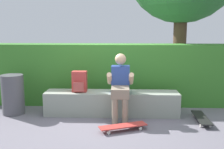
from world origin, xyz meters
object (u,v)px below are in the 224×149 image
Objects in this scene: bench_main at (112,103)px; skateboard_near_person at (123,126)px; backpack_on_bench at (79,82)px; skateboard_beside_bench at (201,118)px; person_skater at (120,84)px; trash_bin at (13,94)px.

bench_main is 3.16× the size of skateboard_near_person.
backpack_on_bench is (-0.85, 0.83, 0.57)m from skateboard_near_person.
skateboard_near_person is 1.01× the size of skateboard_beside_bench.
person_skater reaches higher than trash_bin.
bench_main is 3.32× the size of trash_bin.
skateboard_beside_bench is (1.41, 0.49, 0.00)m from skateboard_near_person.
backpack_on_bench is (-0.79, 0.21, -0.00)m from person_skater.
bench_main is 0.75m from backpack_on_bench.
backpack_on_bench is 1.34m from trash_bin.
trash_bin reaches higher than skateboard_beside_bench.
skateboard_near_person is (0.05, -0.63, -0.58)m from person_skater.
bench_main reaches higher than skateboard_near_person.
skateboard_beside_bench is 2.36m from backpack_on_bench.
skateboard_beside_bench is at bearing -12.35° from bench_main.
trash_bin is at bearing -179.25° from bench_main.
bench_main reaches higher than skateboard_beside_bench.
skateboard_near_person is at bearing -85.04° from person_skater.
backpack_on_bench is at bearing 0.70° from trash_bin.
trash_bin is at bearing 174.68° from skateboard_beside_bench.
bench_main is 6.44× the size of backpack_on_bench.
skateboard_near_person is at bearing -20.71° from trash_bin.
backpack_on_bench reaches higher than bench_main.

